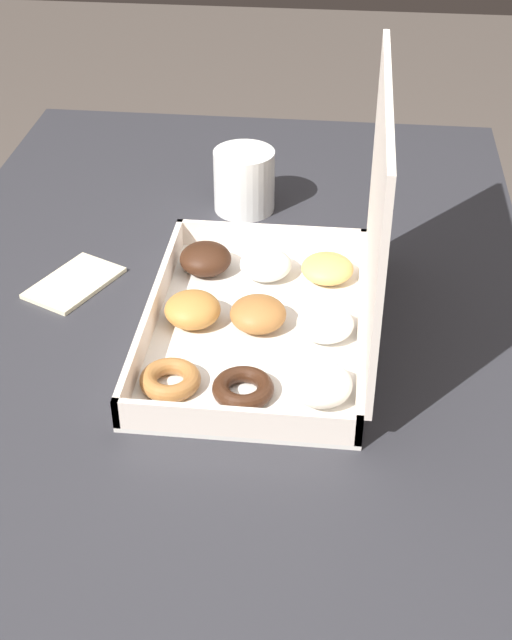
{
  "coord_description": "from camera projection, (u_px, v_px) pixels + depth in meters",
  "views": [
    {
      "loc": [
        0.94,
        0.16,
        1.44
      ],
      "look_at": [
        0.04,
        0.06,
        0.79
      ],
      "focal_mm": 50.0,
      "sensor_mm": 36.0,
      "label": 1
    }
  ],
  "objects": [
    {
      "name": "coffee_mug",
      "position": [
        244.0,
        180.0,
        1.35
      ],
      "size": [
        0.09,
        0.09,
        0.1
      ],
      "color": "white",
      "rests_on": "dining_table"
    },
    {
      "name": "paper_napkin",
      "position": [
        74.0,
        283.0,
        1.21
      ],
      "size": [
        0.15,
        0.13,
        0.01
      ],
      "color": "beige",
      "rests_on": "dining_table"
    },
    {
      "name": "dining_table",
      "position": [
        217.0,
        371.0,
        1.22
      ],
      "size": [
        1.27,
        0.84,
        0.78
      ],
      "color": "#2D2D33",
      "rests_on": "ground_plane"
    },
    {
      "name": "donut_box",
      "position": [
        287.0,
        291.0,
        1.08
      ],
      "size": [
        0.4,
        0.28,
        0.32
      ],
      "color": "silver",
      "rests_on": "dining_table"
    }
  ]
}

